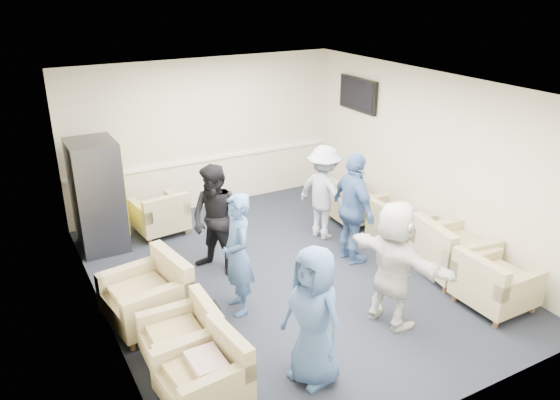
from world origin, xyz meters
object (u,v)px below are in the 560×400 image
armchair_left_near (207,376)px  armchair_corner (161,216)px  armchair_right_midfar (397,227)px  person_front_left (314,316)px  armchair_right_far (353,206)px  armchair_right_midnear (450,253)px  armchair_left_far (151,297)px  person_back_left (216,220)px  armchair_right_near (493,285)px  vending_machine (98,196)px  person_mid_left (238,254)px  armchair_left_mid (185,339)px  person_back_right (324,192)px  person_mid_right (354,209)px  person_front_right (394,264)px

armchair_left_near → armchair_corner: size_ratio=0.98×
armchair_right_midfar → person_front_left: (-2.83, -2.01, 0.46)m
armchair_right_far → armchair_right_midnear: bearing=-173.8°
armchair_left_near → armchair_right_far: (3.81, 2.82, 0.01)m
armchair_corner → armchair_left_far: bearing=63.7°
armchair_right_midnear → person_back_left: bearing=67.4°
armchair_right_near → armchair_left_near: bearing=86.8°
armchair_left_near → armchair_right_near: 3.82m
person_front_left → armchair_right_near: bearing=76.7°
armchair_left_far → armchair_corner: (0.87, 2.39, -0.04)m
person_front_left → person_back_left: person_back_left is taller
person_front_left → person_back_left: 2.60m
vending_machine → armchair_right_midfar: bearing=-28.0°
armchair_right_midfar → person_mid_left: (-2.97, -0.46, 0.49)m
armchair_left_mid → armchair_corner: 3.41m
armchair_right_midnear → vending_machine: bearing=59.8°
person_back_right → person_mid_right: size_ratio=0.92×
armchair_right_midnear → person_mid_left: person_mid_left is taller
armchair_left_near → armchair_right_midnear: size_ratio=0.83×
armchair_left_far → armchair_right_near: armchair_left_far is taller
armchair_right_far → vending_machine: size_ratio=0.48×
person_back_left → vending_machine: bearing=-171.6°
person_front_right → person_front_left: bearing=94.3°
vending_machine → armchair_right_far: bearing=-16.2°
armchair_corner → person_mid_right: bearing=127.8°
armchair_right_near → armchair_right_midfar: bearing=-3.7°
armchair_corner → person_front_right: bearing=107.8°
armchair_left_far → person_mid_left: person_mid_left is taller
armchair_corner → person_mid_right: person_mid_right is taller
armchair_right_midfar → armchair_left_far: bearing=90.8°
person_back_left → person_front_right: same height
armchair_right_midnear → person_back_right: size_ratio=0.67×
vending_machine → armchair_left_far: bearing=-88.0°
armchair_right_near → person_front_left: 2.75m
armchair_left_mid → armchair_left_near: bearing=-0.3°
armchair_left_mid → armchair_right_midnear: (3.92, 0.00, 0.06)m
vending_machine → person_front_left: bearing=-73.2°
armchair_right_near → vending_machine: size_ratio=0.48×
person_back_left → person_mid_right: person_mid_right is taller
armchair_left_near → person_mid_left: 1.72m
armchair_right_near → person_back_left: 3.76m
vending_machine → person_back_right: vending_machine is taller
armchair_right_midfar → person_front_right: size_ratio=0.50×
armchair_right_midnear → person_mid_left: bearing=86.0°
person_front_left → person_front_right: person_front_right is taller
armchair_right_near → armchair_right_far: armchair_right_near is taller
armchair_right_far → person_mid_left: 3.25m
armchair_right_near → person_front_left: size_ratio=0.54×
armchair_right_midfar → armchair_corner: size_ratio=0.92×
armchair_left_far → armchair_right_midfar: (4.02, 0.19, -0.05)m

